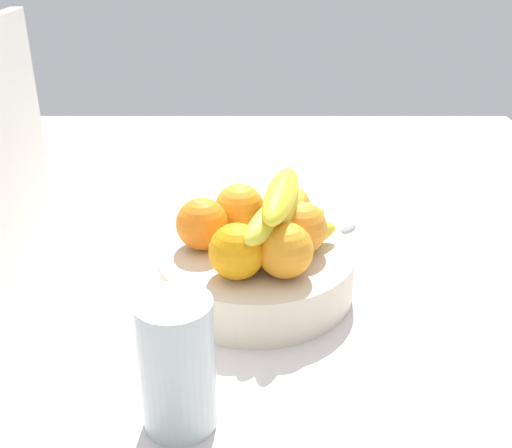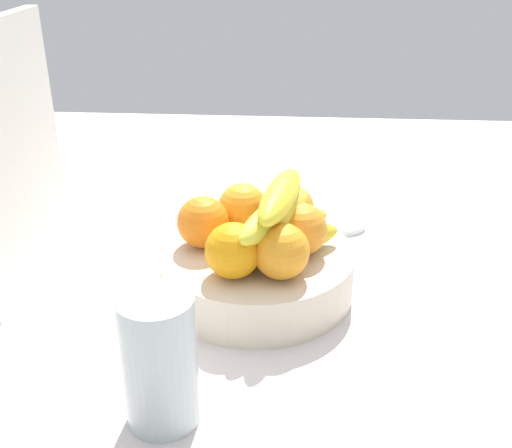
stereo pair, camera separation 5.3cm
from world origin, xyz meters
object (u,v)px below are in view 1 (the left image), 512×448
at_px(orange_front_right, 236,251).
at_px(banana_bunch, 280,221).
at_px(fruit_bowl, 256,271).
at_px(orange_front_left, 202,224).
at_px(thermos_tumbler, 177,365).
at_px(orange_top_stack, 241,208).
at_px(orange_back_left, 301,228).
at_px(cutting_board, 5,162).
at_px(jar_lid, 334,220).
at_px(orange_back_right, 286,208).
at_px(orange_center, 285,250).

distance_m(orange_front_right, banana_bunch, 0.08).
distance_m(fruit_bowl, orange_front_left, 0.10).
bearing_deg(thermos_tumbler, orange_top_stack, -10.21).
bearing_deg(fruit_bowl, orange_back_left, -92.57).
bearing_deg(orange_top_stack, cutting_board, 94.68).
relative_size(fruit_bowl, jar_lid, 3.50).
bearing_deg(orange_front_right, jar_lid, -29.05).
distance_m(orange_back_right, orange_top_stack, 0.06).
bearing_deg(cutting_board, banana_bunch, -99.41).
bearing_deg(banana_bunch, fruit_bowl, 62.03).
distance_m(orange_back_left, orange_back_right, 0.07).
xyz_separation_m(orange_front_left, orange_center, (-0.07, -0.11, 0.00)).
xyz_separation_m(banana_bunch, cutting_board, (0.05, 0.37, 0.06)).
bearing_deg(orange_top_stack, banana_bunch, -145.43).
height_order(orange_center, orange_top_stack, same).
relative_size(orange_front_left, orange_back_left, 1.00).
height_order(orange_front_left, orange_center, same).
xyz_separation_m(cutting_board, jar_lid, (0.18, -0.47, -0.17)).
xyz_separation_m(orange_top_stack, thermos_tumbler, (-0.31, 0.06, -0.03)).
bearing_deg(orange_back_right, orange_back_left, -165.49).
distance_m(orange_front_left, orange_back_right, 0.13).
bearing_deg(orange_back_right, cutting_board, 94.06).
height_order(orange_front_left, thermos_tumbler, thermos_tumbler).
relative_size(cutting_board, jar_lid, 4.69).
bearing_deg(jar_lid, orange_back_right, 149.75).
distance_m(orange_front_left, orange_front_right, 0.09).
distance_m(fruit_bowl, banana_bunch, 0.09).
bearing_deg(jar_lid, banana_bunch, 156.42).
distance_m(orange_front_left, cutting_board, 0.27).
xyz_separation_m(orange_center, thermos_tumbler, (-0.19, 0.11, -0.03)).
xyz_separation_m(cutting_board, thermos_tumbler, (-0.29, -0.26, -0.11)).
bearing_deg(orange_back_left, jar_lid, -18.64).
bearing_deg(orange_center, cutting_board, 74.86).
distance_m(orange_back_left, orange_top_stack, 0.10).
relative_size(cutting_board, thermos_tumbler, 2.45).
height_order(fruit_bowl, orange_back_right, orange_back_right).
relative_size(orange_front_left, cutting_board, 0.20).
bearing_deg(banana_bunch, thermos_tumbler, 155.02).
relative_size(orange_front_right, orange_back_right, 1.00).
xyz_separation_m(orange_front_left, cutting_board, (0.03, 0.26, 0.08)).
relative_size(orange_front_left, orange_top_stack, 1.00).
distance_m(orange_front_left, thermos_tumbler, 0.26).
relative_size(fruit_bowl, orange_back_right, 3.78).
bearing_deg(orange_center, orange_front_left, 55.55).
distance_m(fruit_bowl, orange_back_right, 0.10).
bearing_deg(orange_center, orange_top_stack, 24.66).
xyz_separation_m(fruit_bowl, orange_front_left, (0.01, 0.07, 0.07)).
distance_m(orange_front_right, orange_center, 0.06).
bearing_deg(banana_bunch, orange_top_stack, 34.57).
bearing_deg(orange_back_left, orange_front_right, 127.78).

